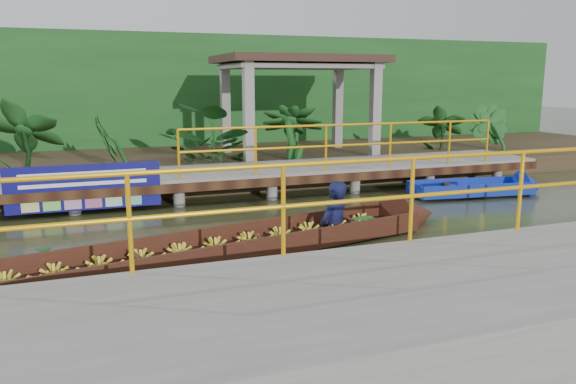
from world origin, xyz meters
name	(u,v)px	position (x,y,z in m)	size (l,w,h in m)	color
ground	(267,235)	(0.00, 0.00, 0.00)	(80.00, 80.00, 0.00)	#293018
land_strip	(186,162)	(0.00, 7.50, 0.23)	(30.00, 8.00, 0.45)	#2E2417
far_dock	(219,175)	(0.02, 3.43, 0.48)	(16.00, 2.06, 1.66)	slate
near_dock	(486,302)	(1.00, -4.20, 0.30)	(18.00, 2.40, 1.73)	slate
pavilion	(298,70)	(3.00, 6.30, 2.82)	(4.40, 3.00, 3.00)	slate
foliage_backdrop	(170,97)	(0.00, 10.00, 2.00)	(30.00, 0.80, 4.00)	#164517
vendor_boat	(227,241)	(-0.90, -0.91, 0.24)	(9.19, 2.79, 2.11)	#34140E
moored_blue_boat	(501,188)	(6.02, 1.40, 0.13)	(3.24, 1.21, 0.75)	#0D2496
blue_banner	(85,187)	(-2.80, 2.48, 0.56)	(2.80, 0.04, 0.88)	#0D0C64
tropical_plants	(285,130)	(2.25, 5.30, 1.24)	(14.27, 1.27, 1.59)	#164517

